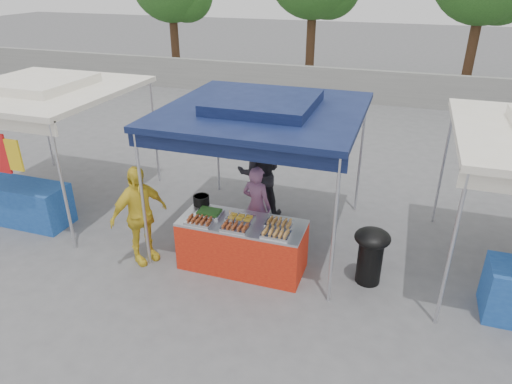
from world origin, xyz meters
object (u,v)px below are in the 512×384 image
(vendor_woman, at_px, (257,206))
(wok_burner, at_px, (371,252))
(customer_person, at_px, (139,215))
(vendor_table, at_px, (242,245))
(helper_man, at_px, (260,173))
(cooking_pot, at_px, (201,200))

(vendor_woman, bearing_deg, wok_burner, 177.12)
(customer_person, bearing_deg, wok_burner, -51.54)
(vendor_table, bearing_deg, helper_man, 99.07)
(customer_person, bearing_deg, cooking_pot, -20.33)
(wok_burner, bearing_deg, customer_person, -149.30)
(helper_man, bearing_deg, cooking_pot, 51.03)
(vendor_woman, bearing_deg, customer_person, 45.56)
(cooking_pot, bearing_deg, vendor_table, -22.02)
(wok_burner, distance_m, helper_man, 2.77)
(vendor_table, distance_m, cooking_pot, 1.05)
(cooking_pot, height_order, vendor_woman, vendor_woman)
(wok_burner, bearing_deg, helper_man, 167.70)
(wok_burner, relative_size, vendor_woman, 0.63)
(vendor_woman, xyz_separation_m, customer_person, (-1.63, -1.11, 0.11))
(vendor_table, xyz_separation_m, vendor_woman, (-0.01, 0.78, 0.31))
(vendor_table, bearing_deg, cooking_pot, 157.98)
(vendor_woman, distance_m, helper_man, 1.06)
(vendor_table, height_order, customer_person, customer_person)
(vendor_woman, relative_size, customer_person, 0.87)
(cooking_pot, relative_size, customer_person, 0.16)
(cooking_pot, xyz_separation_m, vendor_woman, (0.84, 0.43, -0.19))
(wok_burner, bearing_deg, vendor_table, -151.00)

